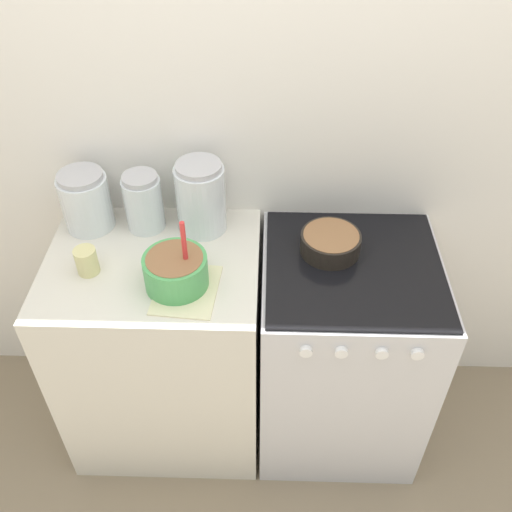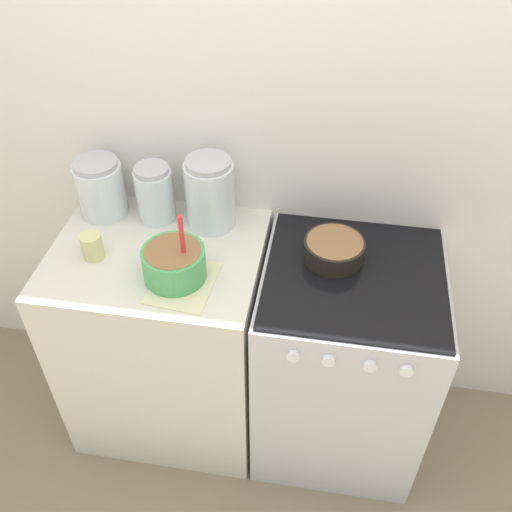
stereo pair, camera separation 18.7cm
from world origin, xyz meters
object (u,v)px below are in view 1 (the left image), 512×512
object	(u,v)px
storage_jar_left	(87,204)
storage_jar_middle	(144,205)
storage_jar_right	(201,201)
tin_can	(87,261)
stove	(341,352)
baking_pan	(330,242)
mixing_bowl	(176,270)

from	to	relation	value
storage_jar_left	storage_jar_middle	xyz separation A→B (m)	(0.20, 0.00, -0.00)
storage_jar_right	tin_can	distance (m)	0.44
storage_jar_right	tin_can	xyz separation A→B (m)	(-0.36, -0.25, -0.07)
storage_jar_right	storage_jar_left	bearing A→B (deg)	-180.00
stove	baking_pan	world-z (taller)	baking_pan
stove	storage_jar_middle	bearing A→B (deg)	165.30
storage_jar_left	storage_jar_right	world-z (taller)	storage_jar_right
baking_pan	storage_jar_right	world-z (taller)	storage_jar_right
storage_jar_right	tin_can	size ratio (longest dim) A/B	2.87
stove	baking_pan	xyz separation A→B (m)	(-0.08, 0.07, 0.50)
baking_pan	mixing_bowl	bearing A→B (deg)	-160.28
mixing_bowl	storage_jar_middle	distance (m)	0.34
stove	storage_jar_middle	world-z (taller)	storage_jar_middle
stove	mixing_bowl	xyz separation A→B (m)	(-0.58, -0.11, 0.53)
storage_jar_middle	storage_jar_right	size ratio (longest dim) A/B	0.81
storage_jar_left	storage_jar_right	size ratio (longest dim) A/B	0.83
mixing_bowl	stove	bearing A→B (deg)	10.57
tin_can	storage_jar_left	bearing A→B (deg)	102.11
mixing_bowl	tin_can	size ratio (longest dim) A/B	2.78
baking_pan	storage_jar_left	distance (m)	0.87
stove	storage_jar_right	xyz separation A→B (m)	(-0.53, 0.19, 0.57)
stove	storage_jar_right	bearing A→B (deg)	160.02
storage_jar_left	tin_can	bearing A→B (deg)	-77.89
baking_pan	tin_can	xyz separation A→B (m)	(-0.81, -0.13, 0.01)
storage_jar_left	storage_jar_middle	size ratio (longest dim) A/B	1.01
storage_jar_middle	storage_jar_left	bearing A→B (deg)	-180.00
storage_jar_right	stove	bearing A→B (deg)	-19.98
baking_pan	storage_jar_left	size ratio (longest dim) A/B	0.94
tin_can	storage_jar_middle	bearing A→B (deg)	58.51
baking_pan	storage_jar_middle	world-z (taller)	storage_jar_middle
baking_pan	tin_can	size ratio (longest dim) A/B	2.23
baking_pan	stove	bearing A→B (deg)	-42.32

